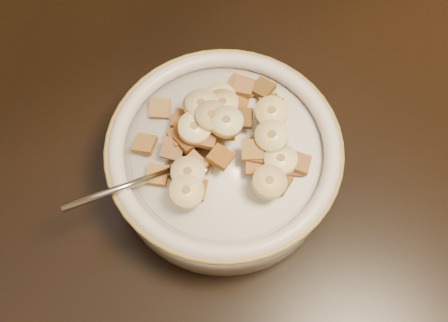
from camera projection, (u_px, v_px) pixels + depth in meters
floor at (223, 319)px, 1.30m from camera, size 4.00×4.50×0.10m
table at (221, 187)px, 0.60m from camera, size 1.41×0.92×0.04m
cereal_bowl at (224, 163)px, 0.56m from camera, size 0.22×0.22×0.05m
milk at (224, 151)px, 0.54m from camera, size 0.18×0.18×0.00m
spoon at (191, 163)px, 0.53m from camera, size 0.06×0.05×0.01m
cereal_square_0 at (195, 188)px, 0.51m from camera, size 0.03×0.03×0.01m
cereal_square_1 at (243, 90)px, 0.56m from camera, size 0.02×0.03×0.01m
cereal_square_2 at (200, 114)px, 0.54m from camera, size 0.02×0.02×0.01m
cereal_square_3 at (299, 163)px, 0.52m from camera, size 0.03×0.03×0.01m
cereal_square_4 at (183, 120)px, 0.54m from camera, size 0.03×0.03×0.01m
cereal_square_5 at (160, 109)px, 0.55m from camera, size 0.03×0.03×0.01m
cereal_square_6 at (221, 94)px, 0.56m from camera, size 0.03×0.03×0.01m
cereal_square_7 at (194, 164)px, 0.51m from camera, size 0.02×0.02×0.01m
cereal_square_8 at (236, 107)px, 0.54m from camera, size 0.03×0.03×0.01m
cereal_square_9 at (257, 165)px, 0.51m from camera, size 0.03×0.03×0.01m
cereal_square_10 at (252, 150)px, 0.51m from camera, size 0.03×0.03×0.01m
cereal_square_11 at (144, 144)px, 0.53m from camera, size 0.03×0.03×0.01m
cereal_square_12 at (292, 166)px, 0.52m from camera, size 0.03×0.03×0.01m
cereal_square_13 at (274, 107)px, 0.55m from camera, size 0.03×0.03×0.01m
cereal_square_14 at (239, 85)px, 0.56m from camera, size 0.03×0.03×0.01m
cereal_square_15 at (173, 149)px, 0.52m from camera, size 0.03×0.03×0.01m
cereal_square_16 at (279, 182)px, 0.51m from camera, size 0.03×0.03×0.01m
cereal_square_17 at (157, 175)px, 0.52m from camera, size 0.03×0.03×0.01m
cereal_square_18 at (262, 155)px, 0.52m from camera, size 0.03×0.03×0.01m
cereal_square_19 at (271, 107)px, 0.55m from camera, size 0.03×0.03×0.01m
cereal_square_20 at (224, 130)px, 0.52m from camera, size 0.03×0.03×0.01m
cereal_square_21 at (271, 105)px, 0.55m from camera, size 0.03×0.02×0.01m
cereal_square_22 at (180, 135)px, 0.53m from camera, size 0.02×0.02×0.01m
cereal_square_23 at (220, 157)px, 0.51m from camera, size 0.03×0.03×0.01m
cereal_square_24 at (185, 131)px, 0.53m from camera, size 0.03×0.03×0.01m
cereal_square_25 at (263, 88)px, 0.56m from camera, size 0.02×0.02×0.01m
cereal_square_26 at (187, 140)px, 0.52m from camera, size 0.02×0.02×0.01m
cereal_square_27 at (264, 140)px, 0.53m from camera, size 0.02×0.02×0.01m
cereal_square_28 at (243, 87)px, 0.56m from camera, size 0.03×0.03×0.01m
cereal_square_29 at (205, 138)px, 0.52m from camera, size 0.03×0.03×0.01m
cereal_square_30 at (242, 118)px, 0.53m from camera, size 0.03×0.03×0.01m
banana_slice_0 at (226, 122)px, 0.51m from camera, size 0.04×0.04×0.01m
banana_slice_1 at (199, 105)px, 0.53m from camera, size 0.04×0.04×0.01m
banana_slice_2 at (186, 192)px, 0.49m from camera, size 0.03×0.03×0.02m
banana_slice_3 at (195, 128)px, 0.52m from camera, size 0.03×0.03×0.01m
banana_slice_4 at (222, 104)px, 0.53m from camera, size 0.04×0.04×0.02m
banana_slice_5 at (201, 105)px, 0.52m from camera, size 0.04×0.04×0.01m
banana_slice_6 at (280, 160)px, 0.51m from camera, size 0.04×0.04×0.02m
banana_slice_7 at (272, 136)px, 0.51m from camera, size 0.04×0.04×0.02m
banana_slice_8 at (269, 182)px, 0.50m from camera, size 0.04×0.04×0.02m
banana_slice_9 at (188, 173)px, 0.50m from camera, size 0.04×0.04×0.01m
banana_slice_10 at (212, 116)px, 0.52m from camera, size 0.03×0.03×0.01m
banana_slice_11 at (271, 112)px, 0.53m from camera, size 0.03×0.03×0.01m
banana_slice_12 at (220, 98)px, 0.54m from camera, size 0.04×0.04×0.01m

